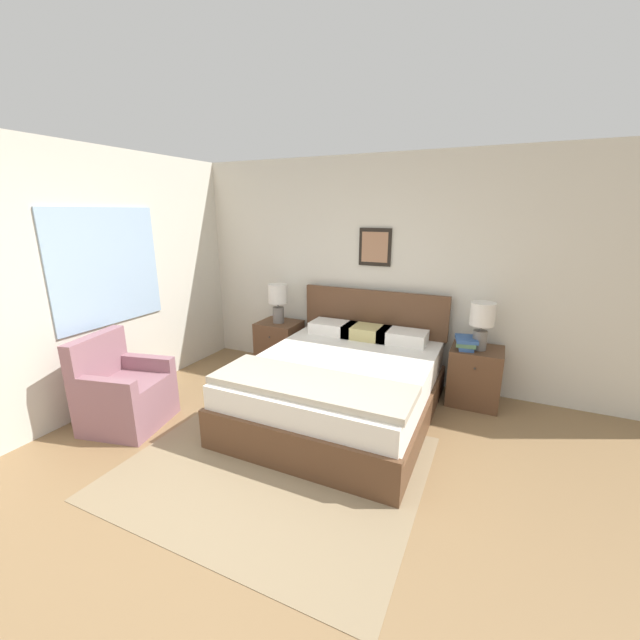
{
  "coord_description": "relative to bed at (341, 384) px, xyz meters",
  "views": [
    {
      "loc": [
        1.33,
        -1.53,
        1.98
      ],
      "look_at": [
        -0.12,
        1.59,
        1.02
      ],
      "focal_mm": 22.0,
      "sensor_mm": 36.0,
      "label": 1
    }
  ],
  "objects": [
    {
      "name": "armchair",
      "position": [
        -1.8,
        -1.06,
        -0.01
      ],
      "size": [
        0.79,
        0.8,
        0.88
      ],
      "rotation": [
        0.0,
        0.0,
        -1.35
      ],
      "color": "#8E606B",
      "rests_on": "ground_plane"
    },
    {
      "name": "wall_left",
      "position": [
        -2.34,
        -0.37,
        0.99
      ],
      "size": [
        0.08,
        5.3,
        2.6
      ],
      "color": "beige",
      "rests_on": "ground_plane"
    },
    {
      "name": "book_hardcover_middle",
      "position": [
        1.08,
        0.76,
        0.36
      ],
      "size": [
        0.21,
        0.28,
        0.04
      ],
      "rotation": [
        0.0,
        0.0,
        0.08
      ],
      "color": "#4C7551",
      "rests_on": "book_thick_bottom"
    },
    {
      "name": "nightstand_by_door",
      "position": [
        1.19,
        0.81,
        -0.01
      ],
      "size": [
        0.51,
        0.47,
        0.61
      ],
      "color": "brown",
      "rests_on": "ground_plane"
    },
    {
      "name": "table_lamp_near_window",
      "position": [
        -1.19,
        0.79,
        0.61
      ],
      "size": [
        0.24,
        0.24,
        0.49
      ],
      "color": "slate",
      "rests_on": "nightstand_near_window"
    },
    {
      "name": "book_novel_upper",
      "position": [
        1.08,
        0.76,
        0.4
      ],
      "size": [
        0.26,
        0.31,
        0.03
      ],
      "rotation": [
        0.0,
        0.0,
        0.19
      ],
      "color": "#335693",
      "rests_on": "book_hardcover_middle"
    },
    {
      "name": "ground_plane",
      "position": [
        -0.01,
        -1.81,
        -0.32
      ],
      "size": [
        16.0,
        16.0,
        0.0
      ],
      "primitive_type": "plane",
      "color": "olive"
    },
    {
      "name": "wall_back",
      "position": [
        -0.01,
        1.11,
        0.99
      ],
      "size": [
        7.0,
        0.09,
        2.6
      ],
      "color": "beige",
      "rests_on": "ground_plane"
    },
    {
      "name": "table_lamp_by_door",
      "position": [
        1.2,
        0.79,
        0.61
      ],
      "size": [
        0.24,
        0.24,
        0.49
      ],
      "color": "slate",
      "rests_on": "nightstand_by_door"
    },
    {
      "name": "area_rug_main",
      "position": [
        -0.16,
        -1.04,
        -0.31
      ],
      "size": [
        2.29,
        1.93,
        0.01
      ],
      "color": "#897556",
      "rests_on": "ground_plane"
    },
    {
      "name": "nightstand_near_window",
      "position": [
        -1.19,
        0.81,
        -0.01
      ],
      "size": [
        0.51,
        0.47,
        0.61
      ],
      "color": "brown",
      "rests_on": "ground_plane"
    },
    {
      "name": "bed",
      "position": [
        0.0,
        0.0,
        0.0
      ],
      "size": [
        1.74,
        2.11,
        1.09
      ],
      "color": "brown",
      "rests_on": "ground_plane"
    },
    {
      "name": "book_thick_bottom",
      "position": [
        1.08,
        0.76,
        0.32
      ],
      "size": [
        0.18,
        0.28,
        0.04
      ],
      "rotation": [
        0.0,
        0.0,
        0.16
      ],
      "color": "#335693",
      "rests_on": "nightstand_by_door"
    }
  ]
}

